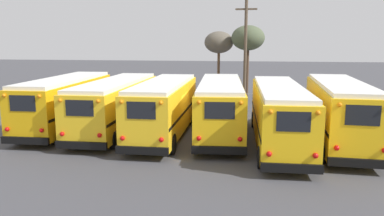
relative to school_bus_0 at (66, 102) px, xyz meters
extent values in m
plane|color=#424247|center=(7.91, -0.69, -1.74)|extent=(160.00, 160.00, 0.00)
cube|color=#EAAA0F|center=(0.00, 0.02, -0.06)|extent=(2.59, 9.37, 2.65)
cube|color=white|center=(0.00, 0.02, 1.36)|extent=(2.39, 9.00, 0.20)
cube|color=black|center=(0.08, -4.69, -1.21)|extent=(2.48, 0.24, 0.36)
cube|color=black|center=(0.08, -4.66, 0.66)|extent=(1.34, 0.05, 0.79)
sphere|color=red|center=(-0.83, -4.71, -0.66)|extent=(0.22, 0.22, 0.22)
sphere|color=orange|center=(-0.83, -4.71, 1.04)|extent=(0.18, 0.18, 0.18)
sphere|color=red|center=(0.99, -4.68, -0.66)|extent=(0.22, 0.22, 0.22)
sphere|color=orange|center=(0.99, -4.68, 1.04)|extent=(0.18, 0.18, 0.18)
cube|color=black|center=(-1.23, 0.00, -0.26)|extent=(0.18, 9.15, 0.14)
cube|color=black|center=(1.23, 0.04, -0.26)|extent=(0.18, 9.15, 0.14)
cylinder|color=black|center=(-1.19, 3.36, -1.24)|extent=(0.30, 1.00, 1.00)
cylinder|color=black|center=(1.08, 3.40, -1.24)|extent=(0.30, 1.00, 1.00)
cylinder|color=black|center=(-1.08, -3.37, -1.24)|extent=(0.30, 1.00, 1.00)
cylinder|color=black|center=(1.19, -3.33, -1.24)|extent=(0.30, 1.00, 1.00)
cube|color=yellow|center=(3.16, 0.14, -0.14)|extent=(2.53, 10.31, 2.56)
cube|color=white|center=(3.16, 0.14, 1.24)|extent=(2.33, 9.89, 0.20)
cube|color=black|center=(3.18, -5.05, -1.23)|extent=(2.55, 0.21, 0.36)
cube|color=black|center=(3.18, -5.02, 0.57)|extent=(1.37, 0.03, 0.77)
sphere|color=red|center=(2.24, -5.06, -0.71)|extent=(0.22, 0.22, 0.22)
sphere|color=orange|center=(2.24, -5.06, 0.92)|extent=(0.18, 0.18, 0.18)
sphere|color=red|center=(4.12, -5.05, -0.71)|extent=(0.22, 0.22, 0.22)
sphere|color=orange|center=(4.12, -5.05, 0.92)|extent=(0.18, 0.18, 0.18)
cube|color=black|center=(1.90, 0.14, -0.33)|extent=(0.06, 10.09, 0.14)
cube|color=black|center=(4.42, 0.15, -0.33)|extent=(0.06, 10.09, 0.14)
cylinder|color=black|center=(1.98, 3.99, -1.27)|extent=(0.28, 0.93, 0.93)
cylinder|color=black|center=(4.32, 3.99, -1.27)|extent=(0.28, 0.93, 0.93)
cylinder|color=black|center=(2.01, -3.71, -1.27)|extent=(0.28, 0.93, 0.93)
cylinder|color=black|center=(4.35, -3.70, -1.27)|extent=(0.28, 0.93, 0.93)
cube|color=yellow|center=(6.33, -0.76, -0.08)|extent=(2.43, 9.55, 2.61)
cube|color=white|center=(6.33, -0.76, 1.32)|extent=(2.24, 9.17, 0.20)
cube|color=black|center=(6.31, -5.57, -1.21)|extent=(2.45, 0.21, 0.36)
cube|color=black|center=(6.31, -5.55, 0.64)|extent=(1.32, 0.03, 0.78)
sphere|color=red|center=(5.41, -5.58, -0.67)|extent=(0.22, 0.22, 0.22)
sphere|color=orange|center=(5.41, -5.58, 1.00)|extent=(0.18, 0.18, 0.18)
sphere|color=red|center=(7.21, -5.59, -0.67)|extent=(0.22, 0.22, 0.22)
sphere|color=orange|center=(7.21, -5.59, 1.00)|extent=(0.18, 0.18, 0.18)
cube|color=black|center=(5.12, -0.76, -0.28)|extent=(0.06, 9.35, 0.14)
cube|color=black|center=(7.54, -0.76, -0.28)|extent=(0.06, 9.35, 0.14)
cylinder|color=black|center=(5.22, 2.71, -1.24)|extent=(0.28, 1.01, 1.01)
cylinder|color=black|center=(7.46, 2.71, -1.24)|extent=(0.28, 1.01, 1.01)
cylinder|color=black|center=(5.20, -4.23, -1.24)|extent=(0.28, 1.01, 1.01)
cylinder|color=black|center=(7.44, -4.24, -1.24)|extent=(0.28, 1.01, 1.01)
cube|color=yellow|center=(9.49, -0.01, -0.10)|extent=(3.02, 10.06, 2.59)
cube|color=white|center=(9.49, -0.01, 1.30)|extent=(2.80, 9.66, 0.20)
cube|color=black|center=(9.77, -5.02, -1.21)|extent=(2.53, 0.34, 0.36)
cube|color=black|center=(9.77, -4.99, 0.61)|extent=(1.36, 0.11, 0.78)
sphere|color=red|center=(8.84, -5.08, -0.68)|extent=(0.22, 0.22, 0.22)
sphere|color=orange|center=(8.84, -5.08, 0.98)|extent=(0.18, 0.18, 0.18)
sphere|color=red|center=(10.70, -4.97, -0.68)|extent=(0.22, 0.22, 0.22)
sphere|color=orange|center=(10.70, -4.97, 0.98)|extent=(0.18, 0.18, 0.18)
cube|color=black|center=(8.24, -0.08, -0.29)|extent=(0.56, 9.73, 0.14)
cube|color=black|center=(10.74, 0.06, -0.29)|extent=(0.56, 9.73, 0.14)
cylinder|color=black|center=(8.13, 3.59, -1.24)|extent=(0.33, 1.01, 0.99)
cylinder|color=black|center=(10.45, 3.72, -1.24)|extent=(0.33, 1.01, 0.99)
cylinder|color=black|center=(8.54, -3.74, -1.24)|extent=(0.33, 1.01, 0.99)
cylinder|color=black|center=(10.85, -3.61, -1.24)|extent=(0.33, 1.01, 0.99)
cube|color=yellow|center=(12.66, -1.80, -0.09)|extent=(2.50, 10.44, 2.62)
cube|color=white|center=(12.66, -1.80, 1.32)|extent=(2.30, 10.02, 0.20)
cube|color=black|center=(12.73, -7.04, -1.22)|extent=(2.40, 0.23, 0.36)
cube|color=black|center=(12.73, -7.02, 0.63)|extent=(1.29, 0.05, 0.79)
sphere|color=red|center=(11.85, -7.06, -0.68)|extent=(0.22, 0.22, 0.22)
sphere|color=orange|center=(11.85, -7.06, 1.00)|extent=(0.18, 0.18, 0.18)
sphere|color=red|center=(13.61, -7.04, -0.68)|extent=(0.22, 0.22, 0.22)
sphere|color=orange|center=(13.61, -7.04, 1.00)|extent=(0.18, 0.18, 0.18)
cube|color=black|center=(11.47, -1.82, -0.29)|extent=(0.17, 10.20, 0.14)
cube|color=black|center=(13.84, -1.78, -0.29)|extent=(0.17, 10.20, 0.14)
cylinder|color=black|center=(11.51, 2.09, -1.25)|extent=(0.29, 0.98, 0.97)
cylinder|color=black|center=(13.70, 2.12, -1.25)|extent=(0.29, 0.98, 0.97)
cylinder|color=black|center=(11.62, -5.72, -1.25)|extent=(0.29, 0.98, 0.97)
cylinder|color=black|center=(13.81, -5.69, -1.25)|extent=(0.29, 0.98, 0.97)
cube|color=yellow|center=(15.82, -1.18, -0.01)|extent=(2.97, 9.77, 2.77)
cube|color=white|center=(15.82, -1.18, 1.48)|extent=(2.76, 9.38, 0.20)
cube|color=black|center=(15.54, -6.03, -1.21)|extent=(2.47, 0.34, 0.36)
cube|color=black|center=(15.54, -6.01, 0.76)|extent=(1.33, 0.11, 0.83)
sphere|color=red|center=(14.63, -5.99, -0.63)|extent=(0.22, 0.22, 0.22)
sphere|color=orange|center=(14.63, -5.99, 1.16)|extent=(0.18, 0.18, 0.18)
sphere|color=red|center=(16.44, -6.10, -0.63)|extent=(0.22, 0.22, 0.22)
cube|color=black|center=(14.60, -1.11, -0.21)|extent=(0.57, 9.44, 0.14)
cube|color=black|center=(17.04, -1.25, -0.21)|extent=(0.57, 9.44, 0.14)
cylinder|color=black|center=(14.90, 2.41, -1.24)|extent=(0.34, 1.00, 0.99)
cylinder|color=black|center=(17.15, 2.27, -1.24)|extent=(0.34, 1.00, 0.99)
cylinder|color=black|center=(14.49, -4.63, -1.24)|extent=(0.34, 1.00, 0.99)
cylinder|color=black|center=(16.74, -4.76, -1.24)|extent=(0.34, 1.00, 0.99)
cylinder|color=brown|center=(10.88, 10.80, 2.80)|extent=(0.26, 0.26, 9.08)
cube|color=brown|center=(10.88, 10.80, 6.25)|extent=(1.80, 0.14, 0.14)
cylinder|color=#473323|center=(11.09, 12.87, 0.69)|extent=(0.28, 0.28, 4.85)
ellipsoid|color=#4C563D|center=(11.09, 12.87, 3.93)|extent=(2.97, 2.97, 2.23)
cylinder|color=brown|center=(8.41, 14.14, 0.52)|extent=(0.25, 0.25, 4.52)
ellipsoid|color=#5B5447|center=(8.41, 14.14, 3.53)|extent=(2.71, 2.71, 2.03)
cylinder|color=#939399|center=(-4.00, 7.27, -1.04)|extent=(0.06, 0.06, 1.40)
cylinder|color=#939399|center=(-1.62, 7.27, -1.04)|extent=(0.06, 0.06, 1.40)
cylinder|color=#939399|center=(0.76, 7.27, -1.04)|extent=(0.06, 0.06, 1.40)
cylinder|color=#939399|center=(3.15, 7.27, -1.04)|extent=(0.06, 0.06, 1.40)
cylinder|color=#939399|center=(5.53, 7.27, -1.04)|extent=(0.06, 0.06, 1.40)
cylinder|color=#939399|center=(7.91, 7.27, -1.04)|extent=(0.06, 0.06, 1.40)
cylinder|color=#939399|center=(10.29, 7.27, -1.04)|extent=(0.06, 0.06, 1.40)
cylinder|color=#939399|center=(12.67, 7.27, -1.04)|extent=(0.06, 0.06, 1.40)
cylinder|color=#939399|center=(15.06, 7.27, -1.04)|extent=(0.06, 0.06, 1.40)
cylinder|color=#939399|center=(17.44, 7.27, -1.04)|extent=(0.06, 0.06, 1.40)
cylinder|color=#939399|center=(19.82, 7.27, -1.04)|extent=(0.06, 0.06, 1.40)
cylinder|color=#939399|center=(7.91, 7.27, -0.34)|extent=(23.82, 0.04, 0.04)
camera|label=1|loc=(10.79, -21.40, 3.70)|focal=35.00mm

